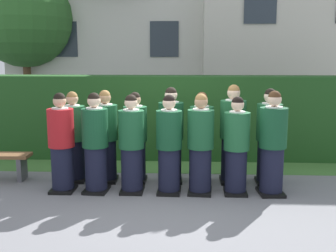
% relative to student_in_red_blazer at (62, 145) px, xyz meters
% --- Properties ---
extents(ground_plane, '(60.00, 60.00, 0.00)m').
position_rel_student_in_red_blazer_xyz_m(ground_plane, '(1.72, -0.00, -0.77)').
color(ground_plane, slate).
extents(student_in_red_blazer, '(0.42, 0.51, 1.63)m').
position_rel_student_in_red_blazer_xyz_m(student_in_red_blazer, '(0.00, 0.00, 0.00)').
color(student_in_red_blazer, black).
rests_on(student_in_red_blazer, ground).
extents(student_front_row_1, '(0.42, 0.53, 1.63)m').
position_rel_student_in_red_blazer_xyz_m(student_front_row_1, '(0.55, -0.00, 0.00)').
color(student_front_row_1, black).
rests_on(student_front_row_1, ground).
extents(student_front_row_2, '(0.42, 0.50, 1.60)m').
position_rel_student_in_red_blazer_xyz_m(student_front_row_2, '(1.14, 0.01, -0.01)').
color(student_front_row_2, black).
rests_on(student_front_row_2, ground).
extents(student_front_row_3, '(0.42, 0.47, 1.60)m').
position_rel_student_in_red_blazer_xyz_m(student_front_row_3, '(1.75, -0.00, -0.01)').
color(student_front_row_3, black).
rests_on(student_front_row_3, ground).
extents(student_front_row_4, '(0.42, 0.53, 1.62)m').
position_rel_student_in_red_blazer_xyz_m(student_front_row_4, '(2.25, 0.00, -0.00)').
color(student_front_row_4, black).
rests_on(student_front_row_4, ground).
extents(student_front_row_5, '(0.41, 0.46, 1.58)m').
position_rel_student_in_red_blazer_xyz_m(student_front_row_5, '(2.83, 0.01, -0.02)').
color(student_front_row_5, black).
rests_on(student_front_row_5, ground).
extents(student_front_row_6, '(0.43, 0.51, 1.67)m').
position_rel_student_in_red_blazer_xyz_m(student_front_row_6, '(3.39, 0.00, 0.02)').
color(student_front_row_6, black).
rests_on(student_front_row_6, ground).
extents(student_rear_row_0, '(0.41, 0.52, 1.59)m').
position_rel_student_in_red_blazer_xyz_m(student_rear_row_0, '(0.04, 0.57, -0.02)').
color(student_rear_row_0, black).
rests_on(student_rear_row_0, ground).
extents(student_rear_row_1, '(0.42, 0.48, 1.62)m').
position_rel_student_in_red_blazer_xyz_m(student_rear_row_1, '(0.61, 0.58, -0.00)').
color(student_rear_row_1, black).
rests_on(student_rear_row_1, ground).
extents(student_rear_row_2, '(0.41, 0.50, 1.59)m').
position_rel_student_in_red_blazer_xyz_m(student_rear_row_2, '(1.13, 0.59, -0.02)').
color(student_rear_row_2, black).
rests_on(student_rear_row_2, ground).
extents(student_rear_row_3, '(0.44, 0.53, 1.67)m').
position_rel_student_in_red_blazer_xyz_m(student_rear_row_3, '(1.75, 0.62, 0.02)').
color(student_rear_row_3, black).
rests_on(student_rear_row_3, ground).
extents(student_rear_row_4, '(0.41, 0.51, 1.59)m').
position_rel_student_in_red_blazer_xyz_m(student_rear_row_4, '(2.28, 0.61, -0.02)').
color(student_rear_row_4, black).
rests_on(student_rear_row_4, ground).
extents(student_rear_row_5, '(0.45, 0.54, 1.72)m').
position_rel_student_in_red_blazer_xyz_m(student_rear_row_5, '(2.83, 0.63, 0.05)').
color(student_rear_row_5, black).
rests_on(student_rear_row_5, ground).
extents(student_rear_row_6, '(0.43, 0.48, 1.66)m').
position_rel_student_in_red_blazer_xyz_m(student_rear_row_6, '(3.44, 0.59, 0.02)').
color(student_rear_row_6, black).
rests_on(student_rear_row_6, ground).
extents(hedge, '(10.72, 0.70, 1.77)m').
position_rel_student_in_red_blazer_xyz_m(hedge, '(1.72, 2.34, 0.11)').
color(hedge, '#214C1E').
rests_on(hedge, ground).
extents(school_building_main, '(7.58, 3.82, 6.45)m').
position_rel_student_in_red_blazer_xyz_m(school_building_main, '(-0.33, 8.72, 2.54)').
color(school_building_main, silver).
rests_on(school_building_main, ground).
extents(school_building_annex, '(5.97, 4.75, 7.49)m').
position_rel_student_in_red_blazer_xyz_m(school_building_annex, '(5.30, 7.89, 3.05)').
color(school_building_annex, beige).
rests_on(school_building_annex, ground).
extents(oak_tree_left, '(3.01, 3.01, 4.80)m').
position_rel_student_in_red_blazer_xyz_m(oak_tree_left, '(-3.08, 6.68, 2.51)').
color(oak_tree_left, brown).
rests_on(oak_tree_left, ground).
extents(lawn_strip, '(10.72, 0.90, 0.01)m').
position_rel_student_in_red_blazer_xyz_m(lawn_strip, '(1.72, 1.54, -0.77)').
color(lawn_strip, '#477A38').
rests_on(lawn_strip, ground).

